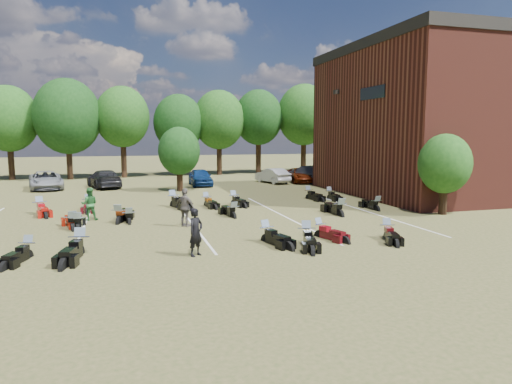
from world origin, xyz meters
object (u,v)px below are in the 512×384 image
object	(u,v)px
person_black	(196,232)
car_4	(200,177)
person_grey	(185,208)
motorcycle_14	(89,210)
motorcycle_7	(73,231)
person_green	(89,204)
motorcycle_3	(266,242)

from	to	relation	value
person_black	car_4	bearing A→B (deg)	41.62
person_grey	motorcycle_14	size ratio (longest dim) A/B	0.81
car_4	person_black	distance (m)	23.16
person_grey	motorcycle_7	bearing A→B (deg)	41.20
car_4	motorcycle_7	world-z (taller)	car_4
person_black	motorcycle_7	xyz separation A→B (m)	(-4.70, 5.88, -0.86)
person_green	motorcycle_7	world-z (taller)	person_green
person_black	motorcycle_3	distance (m)	3.45
person_grey	motorcycle_14	xyz separation A→B (m)	(-4.76, 6.55, -0.91)
person_black	person_green	world-z (taller)	person_black
person_green	motorcycle_3	distance (m)	10.05
person_green	motorcycle_7	bearing A→B (deg)	79.06
car_4	person_grey	world-z (taller)	person_grey
person_black	motorcycle_14	distance (m)	12.75
person_grey	car_4	bearing A→B (deg)	-54.46
person_black	motorcycle_7	size ratio (longest dim) A/B	0.75
person_black	person_green	distance (m)	9.32
motorcycle_3	person_grey	bearing A→B (deg)	109.05
car_4	motorcycle_3	size ratio (longest dim) A/B	1.93
person_grey	motorcycle_14	distance (m)	8.15
person_grey	motorcycle_3	xyz separation A→B (m)	(2.73, -4.02, -0.91)
motorcycle_3	motorcycle_14	world-z (taller)	motorcycle_14
motorcycle_14	person_black	bearing A→B (deg)	-70.84
motorcycle_3	person_green	bearing A→B (deg)	120.55
motorcycle_3	motorcycle_7	distance (m)	8.98
person_green	motorcycle_14	size ratio (longest dim) A/B	0.74
motorcycle_3	motorcycle_7	size ratio (longest dim) A/B	0.97
person_grey	motorcycle_3	world-z (taller)	person_grey
person_green	motorcycle_7	xyz separation A→B (m)	(-0.59, -2.48, -0.83)
motorcycle_14	motorcycle_3	bearing A→B (deg)	-55.92
person_green	motorcycle_14	world-z (taller)	person_green
car_4	person_green	world-z (taller)	person_green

